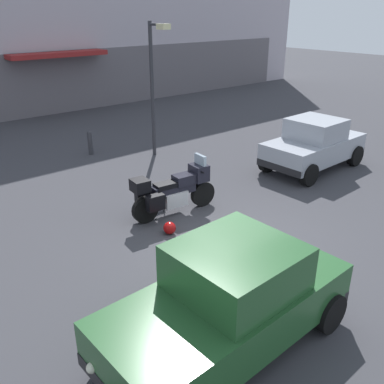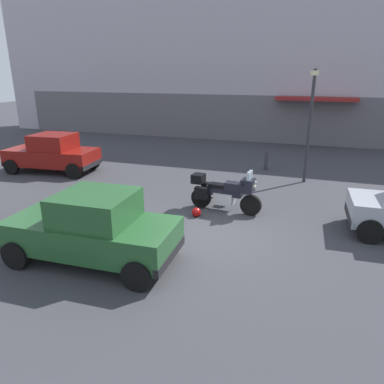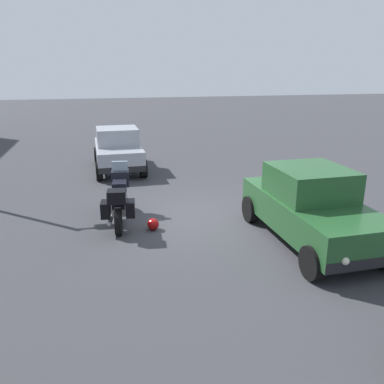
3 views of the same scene
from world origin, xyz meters
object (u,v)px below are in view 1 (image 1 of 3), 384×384
Objects in this scene: car_hatchback_near at (229,301)px; helmet at (170,228)px; car_compact_side at (314,144)px; bollard_curbside at (90,142)px; streetlamp_curbside at (155,76)px; motorcycle at (173,190)px.

helmet is at bearing -114.67° from car_hatchback_near.
car_compact_side is 4.25× the size of bollard_curbside.
car_compact_side is at bearing -50.47° from bollard_curbside.
streetlamp_curbside reaches higher than car_compact_side.
streetlamp_curbside is at bearing 124.16° from car_compact_side.
car_hatchback_near is at bearing -111.41° from motorcycle.
streetlamp_curbside is at bearing 57.50° from helmet.
motorcycle is 4.47m from car_hatchback_near.
motorcycle is at bearing -118.92° from car_hatchback_near.
motorcycle is at bearing 175.96° from car_compact_side.
bollard_curbside is at bearing 78.41° from helmet.
helmet is 0.07× the size of streetlamp_curbside.
bollard_curbside reaches higher than helmet.
car_hatchback_near is 4.73× the size of bollard_curbside.
car_compact_side is 0.83× the size of streetlamp_curbside.
bollard_curbside is (2.63, 9.38, -0.37)m from car_hatchback_near.
helmet is (-0.67, -0.72, -0.48)m from motorcycle.
streetlamp_curbside is 3.14m from bollard_curbside.
car_compact_side is 7.30m from bollard_curbside.
helmet is 0.34× the size of bollard_curbside.
streetlamp_curbside reaches higher than car_hatchback_near.
streetlamp_curbside is (-2.96, 4.10, 1.85)m from car_compact_side.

